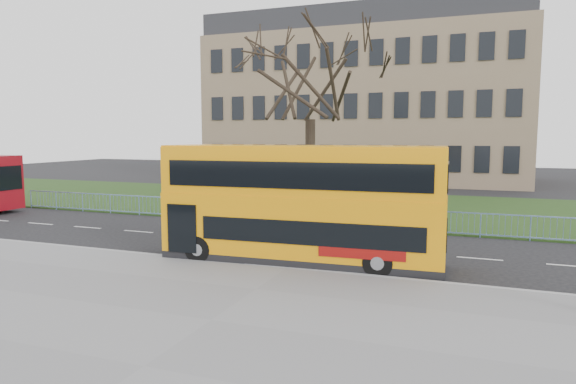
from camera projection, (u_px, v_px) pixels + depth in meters
name	position (u px, v px, depth m)	size (l,w,h in m)	color
ground	(303.00, 260.00, 18.55)	(120.00, 120.00, 0.00)	black
pavement	(211.00, 322.00, 12.27)	(80.00, 10.50, 0.12)	slate
kerb	(288.00, 269.00, 17.10)	(80.00, 0.20, 0.14)	gray
grass_verge	(377.00, 207.00, 31.85)	(80.00, 15.40, 0.08)	#213A15
guard_railing	(347.00, 218.00, 24.63)	(40.00, 0.12, 1.10)	#6D8FC2
bare_tree	(311.00, 101.00, 28.19)	(8.79, 8.79, 12.55)	black
civic_building	(368.00, 110.00, 52.07)	(30.00, 15.00, 14.00)	#897257
yellow_bus	(301.00, 202.00, 17.90)	(9.88, 2.83, 4.09)	#FF9F0A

